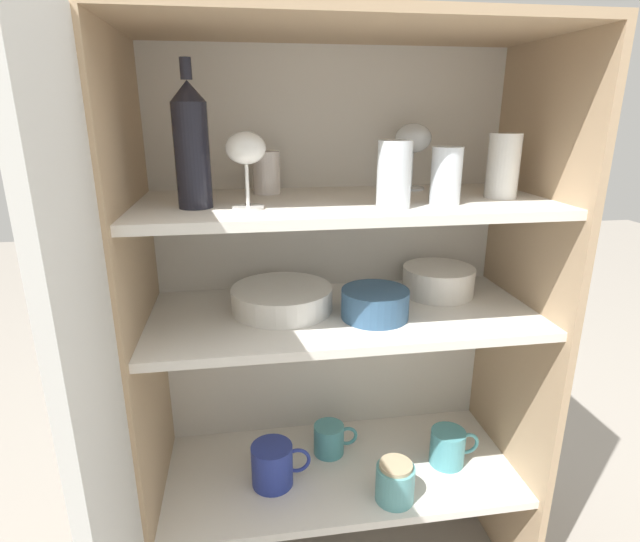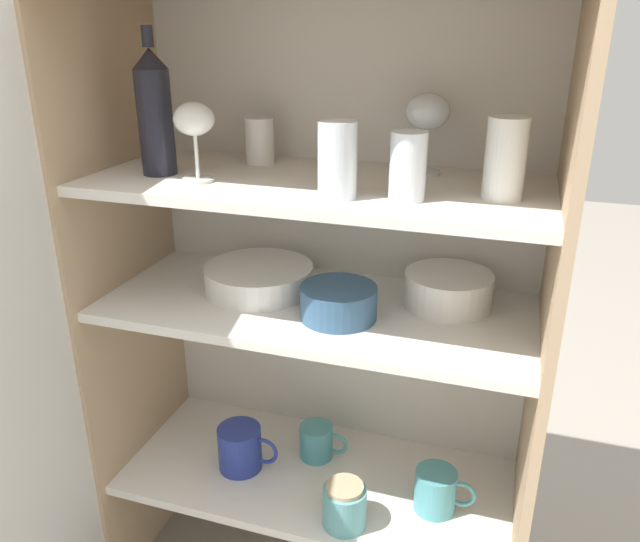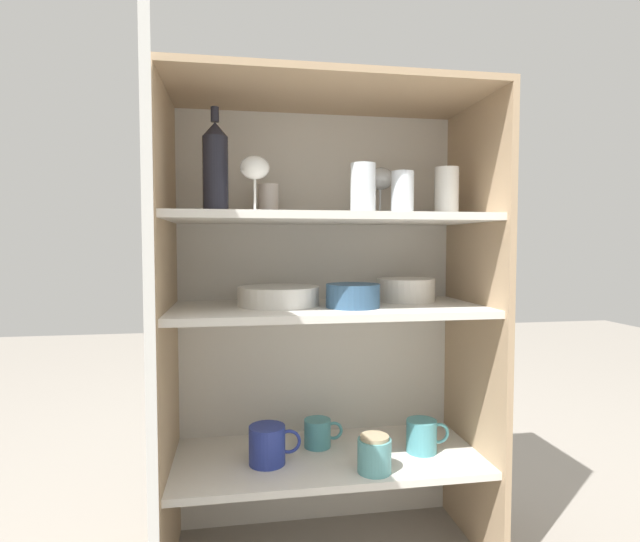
% 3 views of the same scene
% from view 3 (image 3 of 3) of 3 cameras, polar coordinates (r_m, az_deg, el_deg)
% --- Properties ---
extents(cupboard_back_panel, '(0.90, 0.02, 1.30)m').
position_cam_3_polar(cupboard_back_panel, '(1.61, -0.34, -5.63)').
color(cupboard_back_panel, silver).
rests_on(cupboard_back_panel, ground_plane).
extents(cupboard_side_left, '(0.02, 0.41, 1.30)m').
position_cam_3_polar(cupboard_side_left, '(1.41, -17.18, -7.02)').
color(cupboard_side_left, tan).
rests_on(cupboard_side_left, ground_plane).
extents(cupboard_side_right, '(0.02, 0.41, 1.30)m').
position_cam_3_polar(cupboard_side_right, '(1.56, 17.20, -6.06)').
color(cupboard_side_right, tan).
rests_on(cupboard_side_right, ground_plane).
extents(cupboard_top_panel, '(0.90, 0.41, 0.02)m').
position_cam_3_polar(cupboard_top_panel, '(1.46, 0.94, 19.65)').
color(cupboard_top_panel, tan).
rests_on(cupboard_top_panel, cupboard_side_left).
extents(shelf_board_lower, '(0.86, 0.38, 0.02)m').
position_cam_3_polar(shelf_board_lower, '(1.52, 0.90, -20.58)').
color(shelf_board_lower, silver).
extents(shelf_board_middle, '(0.86, 0.38, 0.02)m').
position_cam_3_polar(shelf_board_middle, '(1.41, 0.92, -4.40)').
color(shelf_board_middle, silver).
extents(shelf_board_upper, '(0.86, 0.38, 0.02)m').
position_cam_3_polar(shelf_board_upper, '(1.40, 0.93, 6.02)').
color(shelf_board_upper, silver).
extents(cupboard_door, '(0.09, 0.45, 1.30)m').
position_cam_3_polar(cupboard_door, '(0.99, -18.86, -11.33)').
color(cupboard_door, silver).
rests_on(cupboard_door, ground_plane).
extents(tumbler_glass_0, '(0.06, 0.06, 0.11)m').
position_cam_3_polar(tumbler_glass_0, '(1.37, 9.39, 8.83)').
color(tumbler_glass_0, white).
rests_on(tumbler_glass_0, shelf_board_upper).
extents(tumbler_glass_1, '(0.06, 0.06, 0.09)m').
position_cam_3_polar(tumbler_glass_1, '(1.49, -5.90, 8.02)').
color(tumbler_glass_1, silver).
rests_on(tumbler_glass_1, shelf_board_upper).
extents(tumbler_glass_2, '(0.07, 0.07, 0.13)m').
position_cam_3_polar(tumbler_glass_2, '(1.32, 4.94, 9.41)').
color(tumbler_glass_2, white).
rests_on(tumbler_glass_2, shelf_board_upper).
extents(tumbler_glass_3, '(0.07, 0.07, 0.14)m').
position_cam_3_polar(tumbler_glass_3, '(1.48, 14.27, 8.79)').
color(tumbler_glass_3, white).
rests_on(tumbler_glass_3, shelf_board_upper).
extents(wine_glass_0, '(0.07, 0.07, 0.14)m').
position_cam_3_polar(wine_glass_0, '(1.31, -7.47, 11.32)').
color(wine_glass_0, white).
rests_on(wine_glass_0, shelf_board_upper).
extents(wine_glass_1, '(0.08, 0.08, 0.15)m').
position_cam_3_polar(wine_glass_1, '(1.56, 6.90, 10.20)').
color(wine_glass_1, white).
rests_on(wine_glass_1, shelf_board_upper).
extents(wine_bottle, '(0.07, 0.07, 0.27)m').
position_cam_3_polar(wine_bottle, '(1.35, -11.87, 11.58)').
color(wine_bottle, black).
rests_on(wine_bottle, shelf_board_upper).
extents(plate_stack_white, '(0.23, 0.23, 0.05)m').
position_cam_3_polar(plate_stack_white, '(1.42, -4.75, -2.86)').
color(plate_stack_white, white).
rests_on(plate_stack_white, shelf_board_middle).
extents(mixing_bowl_large, '(0.17, 0.17, 0.07)m').
position_cam_3_polar(mixing_bowl_large, '(1.54, 9.77, -2.01)').
color(mixing_bowl_large, silver).
rests_on(mixing_bowl_large, shelf_board_middle).
extents(serving_bowl_small, '(0.15, 0.15, 0.06)m').
position_cam_3_polar(serving_bowl_small, '(1.37, 3.79, -2.70)').
color(serving_bowl_small, '#33567A').
rests_on(serving_bowl_small, shelf_board_middle).
extents(coffee_mug_primary, '(0.12, 0.08, 0.08)m').
position_cam_3_polar(coffee_mug_primary, '(1.56, -0.21, -18.02)').
color(coffee_mug_primary, teal).
rests_on(coffee_mug_primary, shelf_board_lower).
extents(coffee_mug_extra_1, '(0.14, 0.10, 0.10)m').
position_cam_3_polar(coffee_mug_extra_1, '(1.45, -5.97, -19.15)').
color(coffee_mug_extra_1, '#283893').
rests_on(coffee_mug_extra_1, shelf_board_lower).
extents(coffee_mug_extra_2, '(0.13, 0.09, 0.09)m').
position_cam_3_polar(coffee_mug_extra_2, '(1.55, 11.61, -17.97)').
color(coffee_mug_extra_2, teal).
rests_on(coffee_mug_extra_2, shelf_board_lower).
extents(storage_jar, '(0.09, 0.09, 0.10)m').
position_cam_3_polar(storage_jar, '(1.41, 6.24, -20.09)').
color(storage_jar, '#5BA3A8').
rests_on(storage_jar, shelf_board_lower).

